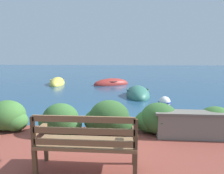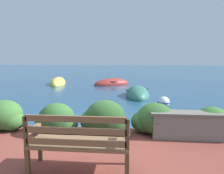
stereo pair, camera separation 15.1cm
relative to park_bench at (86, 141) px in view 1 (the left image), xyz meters
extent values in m
plane|color=navy|center=(-0.21, 1.91, -0.70)|extent=(80.00, 80.00, 0.00)
cube|color=brown|center=(-0.74, 0.26, -0.28)|extent=(0.06, 0.06, 0.40)
cube|color=brown|center=(0.74, 0.26, -0.28)|extent=(0.06, 0.06, 0.40)
cube|color=brown|center=(-0.74, -0.16, -0.28)|extent=(0.06, 0.06, 0.40)
cube|color=brown|center=(0.74, -0.16, -0.28)|extent=(0.06, 0.06, 0.40)
cube|color=brown|center=(0.00, 0.05, -0.06)|extent=(1.53, 0.48, 0.05)
cube|color=brown|center=(0.00, -0.16, 0.05)|extent=(1.46, 0.04, 0.09)
cube|color=brown|center=(0.00, -0.16, 0.22)|extent=(1.46, 0.04, 0.09)
cube|color=brown|center=(0.00, -0.16, 0.40)|extent=(1.46, 0.04, 0.09)
cube|color=brown|center=(-0.74, -0.16, 0.19)|extent=(0.06, 0.04, 0.45)
cube|color=brown|center=(0.74, -0.16, 0.19)|extent=(0.06, 0.04, 0.45)
cube|color=brown|center=(-0.74, 0.05, 0.15)|extent=(0.07, 0.43, 0.05)
cube|color=brown|center=(0.74, 0.05, 0.15)|extent=(0.07, 0.43, 0.05)
cube|color=slate|center=(2.26, 1.44, -0.23)|extent=(1.99, 0.35, 0.52)
cube|color=#635F56|center=(2.26, 1.44, 0.06)|extent=(2.09, 0.39, 0.06)
ellipsoid|color=#38662D|center=(-2.23, 1.58, -0.12)|extent=(0.85, 0.76, 0.72)
ellipsoid|color=#38662D|center=(-2.46, 1.64, -0.23)|extent=(0.64, 0.57, 0.51)
ellipsoid|color=#38662D|center=(-2.02, 1.54, -0.25)|extent=(0.59, 0.53, 0.47)
ellipsoid|color=#2D5628|center=(-0.89, 1.46, -0.14)|extent=(0.82, 0.74, 0.70)
ellipsoid|color=#2D5628|center=(-1.11, 1.52, -0.24)|extent=(0.62, 0.55, 0.49)
ellipsoid|color=#2D5628|center=(-0.68, 1.42, -0.26)|extent=(0.58, 0.52, 0.45)
ellipsoid|color=#284C23|center=(0.22, 1.53, -0.10)|extent=(0.91, 0.82, 0.77)
ellipsoid|color=#284C23|center=(-0.03, 1.60, -0.21)|extent=(0.68, 0.62, 0.55)
ellipsoid|color=#284C23|center=(0.44, 1.49, -0.23)|extent=(0.64, 0.57, 0.50)
ellipsoid|color=#2D5628|center=(1.34, 1.64, -0.13)|extent=(0.84, 0.76, 0.71)
ellipsoid|color=#2D5628|center=(1.11, 1.70, -0.23)|extent=(0.63, 0.57, 0.50)
ellipsoid|color=#2D5628|center=(1.55, 1.60, -0.25)|extent=(0.59, 0.53, 0.46)
ellipsoid|color=#38662D|center=(2.58, 1.63, -0.16)|extent=(0.77, 0.69, 0.65)
ellipsoid|color=#38662D|center=(2.37, 1.69, -0.25)|extent=(0.58, 0.52, 0.46)
ellipsoid|color=#336B5B|center=(1.15, 7.03, -0.64)|extent=(1.22, 2.49, 0.90)
torus|color=#304F46|center=(1.15, 7.03, -0.39)|extent=(1.19, 1.19, 0.07)
cube|color=#846647|center=(1.16, 6.67, -0.42)|extent=(0.91, 0.15, 0.04)
cube|color=#846647|center=(1.13, 7.34, -0.42)|extent=(0.91, 0.15, 0.04)
ellipsoid|color=#9E2D28|center=(-0.50, 10.88, -0.65)|extent=(2.70, 2.11, 0.79)
torus|color=brown|center=(-0.50, 10.88, -0.43)|extent=(1.34, 1.34, 0.07)
cube|color=#846647|center=(-0.17, 11.08, -0.46)|extent=(0.49, 0.72, 0.04)
cube|color=#846647|center=(-0.78, 10.72, -0.46)|extent=(0.49, 0.72, 0.04)
ellipsoid|color=#DBC64C|center=(-4.36, 10.91, -0.64)|extent=(1.46, 2.76, 0.86)
torus|color=olive|center=(-4.36, 10.91, -0.40)|extent=(1.17, 1.17, 0.07)
cube|color=#846647|center=(-4.43, 11.29, -0.43)|extent=(0.79, 0.27, 0.04)
cube|color=#846647|center=(-4.30, 10.59, -0.43)|extent=(0.79, 0.27, 0.04)
sphere|color=white|center=(2.17, 5.44, -0.62)|extent=(0.48, 0.48, 0.48)
torus|color=navy|center=(2.17, 5.44, -0.62)|extent=(0.53, 0.53, 0.06)
camera|label=1|loc=(0.61, -2.80, 1.27)|focal=32.00mm
camera|label=2|loc=(0.76, -2.79, 1.27)|focal=32.00mm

